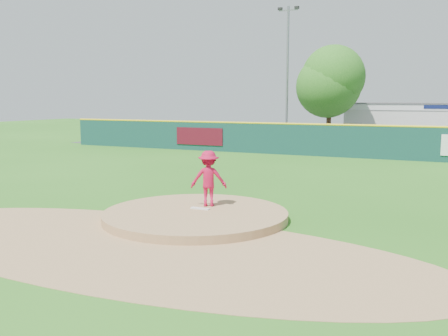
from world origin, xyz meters
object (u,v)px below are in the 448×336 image
at_px(pitcher, 209,178).
at_px(playground_slide, 209,133).
at_px(van, 396,141).
at_px(light_pole_left, 287,69).
at_px(pool_building_grp, 446,123).
at_px(deciduous_tree, 330,86).

height_order(pitcher, playground_slide, pitcher).
relative_size(pitcher, playground_slide, 0.59).
height_order(pitcher, van, pitcher).
bearing_deg(pitcher, light_pole_left, -100.15).
xyz_separation_m(pitcher, pool_building_grp, (5.99, 31.15, 0.55)).
bearing_deg(playground_slide, pool_building_grp, 23.99).
xyz_separation_m(pool_building_grp, playground_slide, (-17.77, -7.90, -0.85)).
height_order(pitcher, deciduous_tree, deciduous_tree).
bearing_deg(deciduous_tree, pool_building_grp, 41.16).
bearing_deg(playground_slide, pitcher, -63.12).
distance_m(van, pool_building_grp, 9.36).
bearing_deg(light_pole_left, van, -22.97).
bearing_deg(pitcher, deciduous_tree, -108.33).
height_order(pitcher, pool_building_grp, pool_building_grp).
bearing_deg(pool_building_grp, playground_slide, -156.01).
relative_size(van, light_pole_left, 0.46).
xyz_separation_m(van, playground_slide, (-14.87, 0.95, 0.10)).
bearing_deg(van, light_pole_left, 53.13).
bearing_deg(light_pole_left, playground_slide, -153.22).
bearing_deg(light_pole_left, deciduous_tree, -26.57).
bearing_deg(pool_building_grp, van, -108.09).
relative_size(pool_building_grp, deciduous_tree, 2.07).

